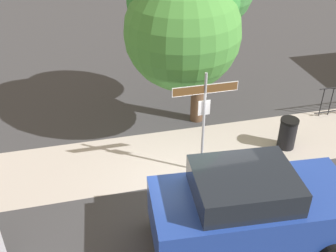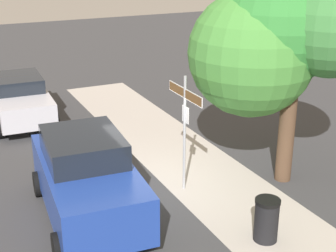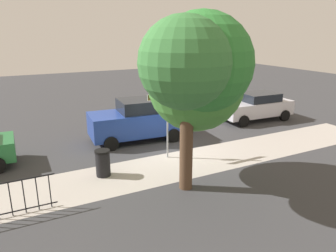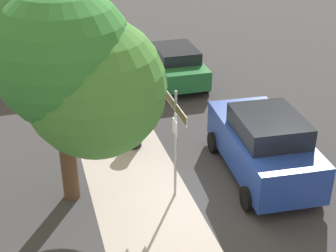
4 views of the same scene
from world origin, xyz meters
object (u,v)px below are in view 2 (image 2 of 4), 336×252
Objects in this scene: shade_tree at (277,37)px; car_silver at (21,98)px; street_sign at (185,113)px; trash_bin at (266,220)px; car_blue at (87,178)px.

car_silver is at bearing -144.71° from shade_tree.
street_sign reaches higher than trash_bin.
car_silver is 10.67m from trash_bin.
car_blue is 4.14m from trash_bin.
shade_tree is at bearing 84.18° from street_sign.
shade_tree reaches higher than street_sign.
shade_tree is (0.25, 2.47, 1.73)m from street_sign.
trash_bin is (2.63, 3.15, -0.50)m from car_blue.
car_blue reaches higher than car_silver.
trash_bin is at bearing 20.75° from car_silver.
trash_bin is at bearing -36.95° from shade_tree.
shade_tree is at bearing 37.79° from car_silver.
trash_bin is at bearing 54.42° from car_blue.
car_blue is (0.25, -2.66, -1.11)m from street_sign.
shade_tree reaches higher than trash_bin.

